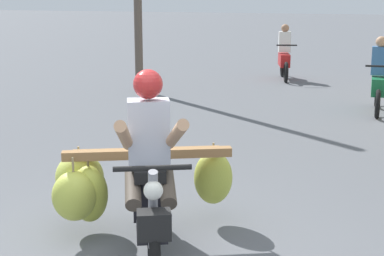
{
  "coord_description": "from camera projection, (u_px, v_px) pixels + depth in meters",
  "views": [
    {
      "loc": [
        1.76,
        -3.63,
        2.17
      ],
      "look_at": [
        -0.13,
        1.51,
        0.9
      ],
      "focal_mm": 54.58,
      "sensor_mm": 36.0,
      "label": 1
    }
  ],
  "objects": [
    {
      "name": "motorbike_main_loaded",
      "position": [
        131.0,
        182.0,
        5.1
      ],
      "size": [
        1.7,
        1.97,
        1.58
      ],
      "color": "black",
      "rests_on": "ground"
    },
    {
      "name": "motorbike_distant_ahead_left",
      "position": [
        284.0,
        57.0,
        14.91
      ],
      "size": [
        0.65,
        1.58,
        1.4
      ],
      "color": "black",
      "rests_on": "ground"
    },
    {
      "name": "motorbike_distant_far_ahead",
      "position": [
        378.0,
        82.0,
        10.79
      ],
      "size": [
        0.5,
        1.62,
        1.4
      ],
      "color": "black",
      "rests_on": "ground"
    }
  ]
}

